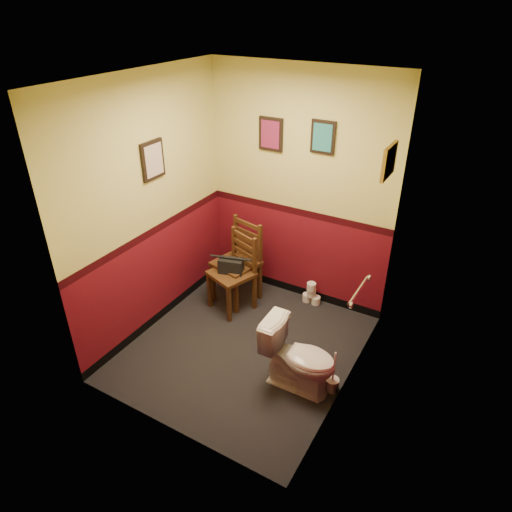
# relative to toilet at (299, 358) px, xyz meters

# --- Properties ---
(floor) EXTENTS (2.20, 2.40, 0.00)m
(floor) POSITION_rel_toilet_xyz_m (-0.72, 0.20, -0.35)
(floor) COLOR black
(floor) RESTS_ON ground
(ceiling) EXTENTS (2.20, 2.40, 0.00)m
(ceiling) POSITION_rel_toilet_xyz_m (-0.72, 0.20, 2.35)
(ceiling) COLOR silver
(ceiling) RESTS_ON ground
(wall_back) EXTENTS (2.20, 0.00, 2.70)m
(wall_back) POSITION_rel_toilet_xyz_m (-0.72, 1.40, 1.00)
(wall_back) COLOR maroon
(wall_back) RESTS_ON ground
(wall_front) EXTENTS (2.20, 0.00, 2.70)m
(wall_front) POSITION_rel_toilet_xyz_m (-0.72, -1.00, 1.00)
(wall_front) COLOR maroon
(wall_front) RESTS_ON ground
(wall_left) EXTENTS (0.00, 2.40, 2.70)m
(wall_left) POSITION_rel_toilet_xyz_m (-1.82, 0.20, 1.00)
(wall_left) COLOR maroon
(wall_left) RESTS_ON ground
(wall_right) EXTENTS (0.00, 2.40, 2.70)m
(wall_right) POSITION_rel_toilet_xyz_m (0.38, 0.20, 1.00)
(wall_right) COLOR maroon
(wall_right) RESTS_ON ground
(grab_bar) EXTENTS (0.05, 0.56, 0.06)m
(grab_bar) POSITION_rel_toilet_xyz_m (0.35, 0.45, 0.60)
(grab_bar) COLOR silver
(grab_bar) RESTS_ON wall_right
(framed_print_back_a) EXTENTS (0.28, 0.04, 0.36)m
(framed_print_back_a) POSITION_rel_toilet_xyz_m (-1.07, 1.38, 1.60)
(framed_print_back_a) COLOR black
(framed_print_back_a) RESTS_ON wall_back
(framed_print_back_b) EXTENTS (0.26, 0.04, 0.34)m
(framed_print_back_b) POSITION_rel_toilet_xyz_m (-0.47, 1.38, 1.65)
(framed_print_back_b) COLOR black
(framed_print_back_b) RESTS_ON wall_back
(framed_print_left) EXTENTS (0.04, 0.30, 0.38)m
(framed_print_left) POSITION_rel_toilet_xyz_m (-1.80, 0.30, 1.50)
(framed_print_left) COLOR black
(framed_print_left) RESTS_ON wall_left
(framed_print_right) EXTENTS (0.04, 0.34, 0.28)m
(framed_print_right) POSITION_rel_toilet_xyz_m (0.36, 0.80, 1.70)
(framed_print_right) COLOR olive
(framed_print_right) RESTS_ON wall_right
(toilet) EXTENTS (0.72, 0.41, 0.70)m
(toilet) POSITION_rel_toilet_xyz_m (0.00, 0.00, 0.00)
(toilet) COLOR white
(toilet) RESTS_ON floor
(toilet_brush) EXTENTS (0.13, 0.13, 0.46)m
(toilet_brush) POSITION_rel_toilet_xyz_m (0.30, 0.11, -0.27)
(toilet_brush) COLOR silver
(toilet_brush) RESTS_ON floor
(chair_left) EXTENTS (0.56, 0.56, 1.00)m
(chair_left) POSITION_rel_toilet_xyz_m (-1.26, 0.97, 0.15)
(chair_left) COLOR brown
(chair_left) RESTS_ON floor
(chair_right) EXTENTS (0.56, 0.56, 0.94)m
(chair_right) POSITION_rel_toilet_xyz_m (-1.21, 0.79, 0.12)
(chair_right) COLOR brown
(chair_right) RESTS_ON floor
(handbag) EXTENTS (0.30, 0.21, 0.20)m
(handbag) POSITION_rel_toilet_xyz_m (-1.22, 0.75, 0.23)
(handbag) COLOR black
(handbag) RESTS_ON chair_right
(tp_stack) EXTENTS (0.22, 0.14, 0.29)m
(tp_stack) POSITION_rel_toilet_xyz_m (-0.44, 1.30, -0.23)
(tp_stack) COLOR silver
(tp_stack) RESTS_ON floor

